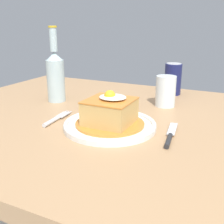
% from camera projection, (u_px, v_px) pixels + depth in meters
% --- Properties ---
extents(dining_table, '(1.32, 0.93, 0.76)m').
position_uv_depth(dining_table, '(123.00, 149.00, 0.88)').
color(dining_table, '#A87F56').
rests_on(dining_table, ground_plane).
extents(main_plate, '(0.25, 0.25, 0.02)m').
position_uv_depth(main_plate, '(109.00, 125.00, 0.77)').
color(main_plate, white).
rests_on(main_plate, dining_table).
extents(sandwich_meal, '(0.19, 0.19, 0.10)m').
position_uv_depth(sandwich_meal, '(109.00, 112.00, 0.76)').
color(sandwich_meal, orange).
rests_on(sandwich_meal, main_plate).
extents(fork, '(0.03, 0.14, 0.01)m').
position_uv_depth(fork, '(55.00, 119.00, 0.82)').
color(fork, silver).
rests_on(fork, dining_table).
extents(knife, '(0.04, 0.17, 0.01)m').
position_uv_depth(knife, '(170.00, 137.00, 0.70)').
color(knife, '#262628').
rests_on(knife, dining_table).
extents(soda_can, '(0.07, 0.07, 0.12)m').
position_uv_depth(soda_can, '(173.00, 79.00, 1.11)').
color(soda_can, '#191E51').
rests_on(soda_can, dining_table).
extents(beer_bottle_clear, '(0.06, 0.06, 0.27)m').
position_uv_depth(beer_bottle_clear, '(55.00, 74.00, 1.00)').
color(beer_bottle_clear, '#ADC6CC').
rests_on(beer_bottle_clear, dining_table).
extents(drinking_glass, '(0.07, 0.07, 0.10)m').
position_uv_depth(drinking_glass, '(166.00, 93.00, 0.96)').
color(drinking_glass, '#3F2314').
rests_on(drinking_glass, dining_table).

